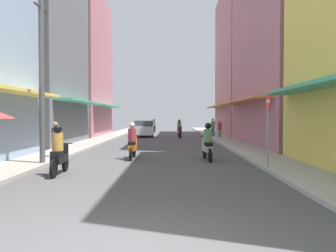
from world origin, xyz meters
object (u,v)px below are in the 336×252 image
Objects in this scene: pedestrian_midway at (220,129)px; street_sign_no_entry at (268,120)px; utility_pole at (42,77)px; motorbike_blue at (154,126)px; motorbike_maroon at (179,130)px; pedestrian_foreground at (213,128)px; motorbike_orange at (133,143)px; pedestrian_far at (56,141)px; motorbike_silver at (207,144)px; parked_car at (144,128)px; motorbike_black at (59,152)px.

pedestrian_midway is 0.59× the size of street_sign_no_entry.
pedestrian_midway is at bearing 60.82° from utility_pole.
motorbike_blue is at bearing 118.24° from pedestrian_midway.
motorbike_blue is (-2.70, 10.53, 0.00)m from motorbike_maroon.
street_sign_no_entry is (-0.73, -16.81, 0.94)m from pedestrian_midway.
pedestrian_foreground reaches higher than motorbike_blue.
motorbike_blue is at bearing 90.75° from motorbike_orange.
pedestrian_far reaches higher than motorbike_maroon.
motorbike_blue is at bearing 119.29° from pedestrian_foreground.
utility_pole reaches higher than pedestrian_midway.
motorbike_orange is (0.33, -24.85, 0.00)m from motorbike_blue.
street_sign_no_entry is at bearing -81.62° from motorbike_maroon.
motorbike_silver is 0.43× the size of parked_car.
motorbike_silver reaches higher than parked_car.
motorbike_black is at bearing -93.02° from parked_car.
pedestrian_foreground is at bearing 63.69° from utility_pole.
parked_car is at bearing 92.80° from motorbike_orange.
pedestrian_midway is 18.22m from utility_pole.
pedestrian_far is (-6.44, 0.29, 0.10)m from motorbike_silver.
motorbike_silver is 1.00× the size of motorbike_maroon.
motorbike_orange is (-2.38, -14.32, 0.00)m from motorbike_maroon.
utility_pole reaches higher than motorbike_black.
motorbike_maroon is 2.95m from pedestrian_foreground.
street_sign_no_entry is at bearing -79.33° from motorbike_blue.
motorbike_silver is 0.68× the size of street_sign_no_entry.
pedestrian_far is at bearing 160.25° from street_sign_no_entry.
motorbike_orange is 16.22m from parked_car.
utility_pole reaches higher than pedestrian_foreground.
motorbike_silver is 3.36m from street_sign_no_entry.
utility_pole is (-8.39, -16.96, 2.45)m from pedestrian_foreground.
motorbike_maroon is at bearing -169.13° from pedestrian_foreground.
pedestrian_midway is at bearing 67.44° from motorbike_orange.
street_sign_no_entry is at bearing -73.46° from parked_car.
street_sign_no_entry is (5.74, -19.33, 0.98)m from parked_car.
pedestrian_far is at bearing 94.48° from utility_pole.
motorbike_black is at bearing -113.09° from pedestrian_midway.
motorbike_blue is 27.21m from utility_pole.
motorbike_black is at bearing -103.00° from motorbike_maroon.
motorbike_maroon and motorbike_orange have the same top height.
parked_car is 0.65× the size of utility_pole.
motorbike_maroon is 17.50m from utility_pole.
pedestrian_foreground is (7.13, 18.89, 0.13)m from motorbike_black.
motorbike_silver is 1.00× the size of motorbike_black.
pedestrian_foreground is (2.89, 0.56, 0.13)m from motorbike_maroon.
pedestrian_foreground reaches higher than motorbike_silver.
pedestrian_foreground is at bearing -60.71° from motorbike_blue.
parked_car is 6.20m from pedestrian_foreground.
utility_pole is at bearing 172.59° from street_sign_no_entry.
motorbike_silver is 14.36m from pedestrian_midway.
utility_pole is (-3.12, -2.09, 2.58)m from motorbike_orange.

